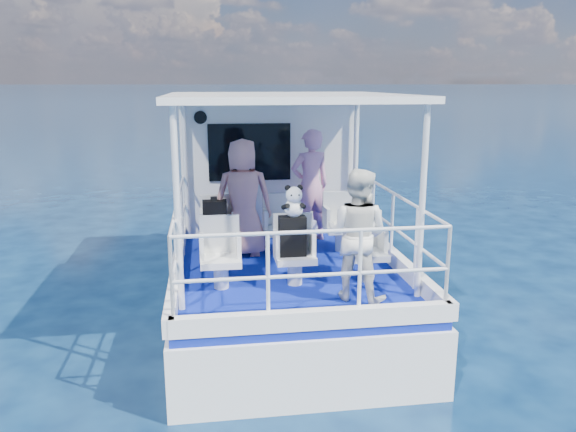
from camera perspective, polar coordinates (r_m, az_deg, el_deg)
The scene contains 20 objects.
ground at distance 8.32m, azimuth -0.53°, elevation -10.12°, with size 2000.00×2000.00×0.00m, color #071A36.
hull at distance 9.24m, azimuth -1.37°, elevation -7.67°, with size 3.00×7.00×1.60m, color white.
deck at distance 8.97m, azimuth -1.40°, elevation -2.60°, with size 2.90×6.90×0.10m, color navy.
cabin at distance 10.00m, azimuth -2.35°, elevation 5.80°, with size 2.85×2.00×2.20m, color white.
canopy at distance 7.44m, azimuth -0.37°, elevation 12.00°, with size 3.00×3.20×0.08m, color white.
canopy_posts at distance 7.50m, azimuth -0.30°, elevation 3.25°, with size 2.77×2.97×2.20m.
railings at distance 7.32m, azimuth 0.06°, elevation -1.82°, with size 2.84×3.59×1.00m, color white, non-canonical shape.
seat_port_fwd at distance 8.08m, azimuth -7.08°, elevation -2.74°, with size 0.48×0.46×0.38m, color silver.
seat_center_fwd at distance 8.14m, azimuth -0.73°, elevation -2.51°, with size 0.48×0.46×0.38m, color silver.
seat_stbd_fwd at distance 8.30m, azimuth 5.44°, elevation -2.25°, with size 0.48×0.46×0.38m, color silver.
seat_port_aft at distance 6.84m, azimuth -6.81°, elevation -5.75°, with size 0.48×0.46×0.38m, color silver.
seat_center_aft at distance 6.91m, azimuth 0.70°, elevation -5.43°, with size 0.48×0.46×0.38m, color silver.
seat_stbd_aft at distance 7.10m, azimuth 7.91°, elevation -5.05°, with size 0.48×0.46×0.38m, color silver.
passenger_port_fwd at distance 7.94m, azimuth -4.57°, elevation 1.84°, with size 0.63×0.45×1.67m, color tan.
passenger_stbd_fwd at distance 8.70m, azimuth 2.27°, elevation 3.11°, with size 0.63×0.42×1.74m, color pink.
passenger_stbd_aft at distance 6.37m, azimuth 7.01°, elevation -1.91°, with size 0.73×0.57×1.50m, color white.
backpack_port at distance 7.93m, azimuth -7.44°, elevation 0.00°, with size 0.34×0.19×0.44m, color black.
backpack_center at distance 6.76m, azimuth 0.43°, elevation -2.04°, with size 0.32×0.18×0.48m, color black.
compact_camera at distance 7.88m, azimuth -7.55°, elevation 1.76°, with size 0.09×0.06×0.06m, color black.
panda at distance 6.65m, azimuth 0.60°, elevation 1.53°, with size 0.25×0.21×0.38m, color silver, non-canonical shape.
Camera 1 is at (-1.03, -7.56, 3.32)m, focal length 35.00 mm.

